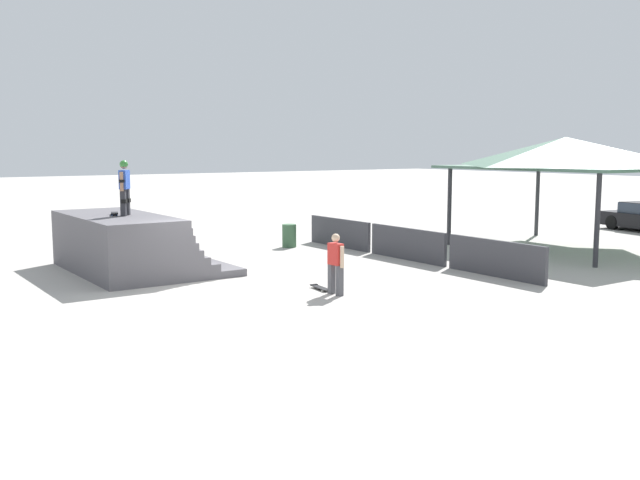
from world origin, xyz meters
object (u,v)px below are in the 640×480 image
Objects in this scene: skateboard_on_deck at (114,213)px; trash_bin at (289,236)px; bystander_walking at (336,261)px; skateboard_on_ground at (320,287)px; skater_on_deck at (125,184)px.

skateboard_on_deck is 0.92× the size of trash_bin.
bystander_walking is 1.88× the size of skateboard_on_ground.
skater_on_deck is 6.63m from skateboard_on_ground.
skateboard_on_deck is at bearing -76.40° from trash_bin.
skateboard_on_deck reaches higher than bystander_walking.
skateboard_on_deck is 7.21m from bystander_walking.
bystander_walking is at bearing 47.07° from skateboard_on_deck.
bystander_walking is 1.11m from skateboard_on_ground.
skater_on_deck is 0.95m from skateboard_on_deck.
bystander_walking is 8.79m from trash_bin.
bystander_walking is (5.93, 3.22, -1.76)m from skater_on_deck.
skater_on_deck reaches higher than bystander_walking.
trash_bin is (-7.22, 3.60, 0.37)m from skateboard_on_ground.
trash_bin is at bearing -20.02° from skateboard_on_ground.
skater_on_deck is at bearing 38.79° from skateboard_on_ground.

